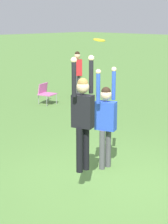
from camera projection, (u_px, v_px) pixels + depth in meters
name	position (u px, v px, depth m)	size (l,w,h in m)	color
ground_plane	(107.00, 180.00, 7.37)	(120.00, 120.00, 0.00)	#56843D
person_jumping	(83.00, 112.00, 6.64)	(0.53, 0.42, 2.11)	black
person_defending	(106.00, 116.00, 7.71)	(0.58, 0.47, 2.13)	#4C4C51
frisbee	(99.00, 40.00, 6.95)	(0.23, 0.23, 0.05)	yellow
camping_chair_0	(46.00, 92.00, 13.85)	(0.68, 0.72, 0.76)	gray
person_spectator_near	(77.00, 70.00, 14.83)	(0.52, 0.39, 1.84)	#4C4C51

